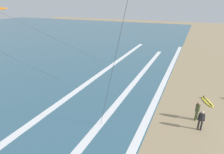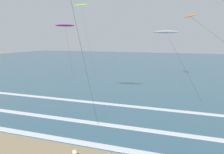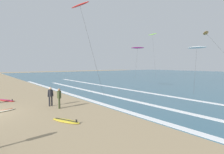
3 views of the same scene
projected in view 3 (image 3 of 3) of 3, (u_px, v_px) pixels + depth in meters
The scene contains 13 objects.
wave_foam_shoreline at pixel (98, 103), 16.71m from camera, with size 52.82×0.59×0.01m, color white.
wave_foam_mid_break at pixel (125, 99), 18.60m from camera, with size 41.58×0.62×0.01m, color white.
wave_foam_outer_break at pixel (151, 93), 22.25m from camera, with size 53.35×0.68×0.01m, color white.
surfer_mid_group at pixel (50, 95), 15.39m from camera, with size 0.32×0.51×1.60m.
surfer_right_near at pixel (59, 96), 14.57m from camera, with size 0.49×0.32×1.60m.
surfboard_right_spare at pixel (7, 100), 17.62m from camera, with size 2.14×1.50×0.25m.
surfboard_left_pile at pixel (0, 111), 13.57m from camera, with size 1.11×2.18×0.25m.
surfboard_near_water at pixel (66, 121), 11.24m from camera, with size 2.16×1.40×0.25m.
kite_magenta_low_near at pixel (138, 48), 45.99m from camera, with size 5.64×6.40×7.90m.
kite_red_high_left at pixel (80, 5), 20.08m from camera, with size 3.28×3.08×10.20m.
kite_orange_high_right at pixel (206, 33), 26.66m from camera, with size 11.02×10.45×8.29m.
kite_lime_mid_center at pixel (152, 35), 49.39m from camera, with size 6.21×4.39×11.83m.
kite_white_far_left at pixel (197, 48), 31.52m from camera, with size 6.77×10.57×6.64m.
Camera 3 is at (15.45, -0.16, 3.48)m, focal length 29.50 mm.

